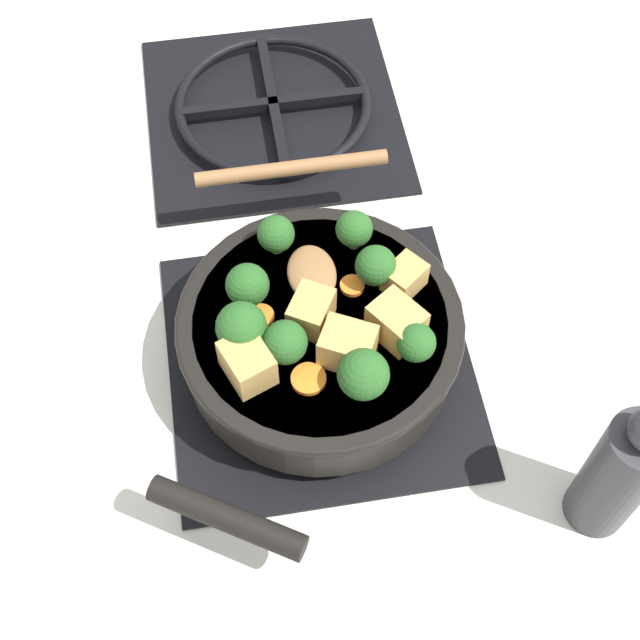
# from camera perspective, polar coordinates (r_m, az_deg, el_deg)

# --- Properties ---
(ground_plane) EXTENTS (2.40, 2.40, 0.00)m
(ground_plane) POSITION_cam_1_polar(r_m,az_deg,el_deg) (0.92, 0.00, -2.84)
(ground_plane) COLOR silver
(front_burner_grate) EXTENTS (0.31, 0.31, 0.03)m
(front_burner_grate) POSITION_cam_1_polar(r_m,az_deg,el_deg) (0.91, 0.00, -2.47)
(front_burner_grate) COLOR black
(front_burner_grate) RESTS_ON ground_plane
(rear_burner_grate) EXTENTS (0.31, 0.31, 0.03)m
(rear_burner_grate) POSITION_cam_1_polar(r_m,az_deg,el_deg) (1.13, -3.00, 13.38)
(rear_burner_grate) COLOR black
(rear_burner_grate) RESTS_ON ground_plane
(skillet_pan) EXTENTS (0.32, 0.36, 0.06)m
(skillet_pan) POSITION_cam_1_polar(r_m,az_deg,el_deg) (0.87, -0.05, -1.03)
(skillet_pan) COLOR black
(skillet_pan) RESTS_ON front_burner_grate
(wooden_spoon) EXTENTS (0.20, 0.18, 0.02)m
(wooden_spoon) POSITION_cam_1_polar(r_m,az_deg,el_deg) (0.91, -1.27, 6.73)
(wooden_spoon) COLOR olive
(wooden_spoon) RESTS_ON skillet_pan
(tofu_cube_center_large) EXTENTS (0.06, 0.06, 0.04)m
(tofu_cube_center_large) POSITION_cam_1_polar(r_m,az_deg,el_deg) (0.81, 1.78, -1.70)
(tofu_cube_center_large) COLOR tan
(tofu_cube_center_large) RESTS_ON skillet_pan
(tofu_cube_near_handle) EXTENTS (0.05, 0.06, 0.03)m
(tofu_cube_near_handle) POSITION_cam_1_polar(r_m,az_deg,el_deg) (0.83, -0.56, 0.51)
(tofu_cube_near_handle) COLOR tan
(tofu_cube_near_handle) RESTS_ON skillet_pan
(tofu_cube_east_chunk) EXTENTS (0.06, 0.06, 0.04)m
(tofu_cube_east_chunk) POSITION_cam_1_polar(r_m,az_deg,el_deg) (0.83, 4.91, -0.13)
(tofu_cube_east_chunk) COLOR tan
(tofu_cube_east_chunk) RESTS_ON skillet_pan
(tofu_cube_west_chunk) EXTENTS (0.05, 0.06, 0.04)m
(tofu_cube_west_chunk) POSITION_cam_1_polar(r_m,az_deg,el_deg) (0.81, -4.67, -2.77)
(tofu_cube_west_chunk) COLOR tan
(tofu_cube_west_chunk) RESTS_ON skillet_pan
(tofu_cube_back_piece) EXTENTS (0.05, 0.05, 0.03)m
(tofu_cube_back_piece) POSITION_cam_1_polar(r_m,az_deg,el_deg) (0.86, 5.44, 2.73)
(tofu_cube_back_piece) COLOR tan
(tofu_cube_back_piece) RESTS_ON skillet_pan
(broccoli_floret_near_spoon) EXTENTS (0.04, 0.04, 0.05)m
(broccoli_floret_near_spoon) POSITION_cam_1_polar(r_m,az_deg,el_deg) (0.81, -2.24, -1.45)
(broccoli_floret_near_spoon) COLOR #709956
(broccoli_floret_near_spoon) RESTS_ON skillet_pan
(broccoli_floret_center_top) EXTENTS (0.04, 0.04, 0.05)m
(broccoli_floret_center_top) POSITION_cam_1_polar(r_m,az_deg,el_deg) (0.84, -4.67, 2.23)
(broccoli_floret_center_top) COLOR #709956
(broccoli_floret_center_top) RESTS_ON skillet_pan
(broccoli_floret_east_rim) EXTENTS (0.04, 0.04, 0.05)m
(broccoli_floret_east_rim) POSITION_cam_1_polar(r_m,az_deg,el_deg) (0.85, 3.58, 3.47)
(broccoli_floret_east_rim) COLOR #709956
(broccoli_floret_east_rim) RESTS_ON skillet_pan
(broccoli_floret_west_rim) EXTENTS (0.04, 0.04, 0.04)m
(broccoli_floret_west_rim) POSITION_cam_1_polar(r_m,az_deg,el_deg) (0.88, 2.20, 5.82)
(broccoli_floret_west_rim) COLOR #709956
(broccoli_floret_west_rim) RESTS_ON skillet_pan
(broccoli_floret_north_edge) EXTENTS (0.04, 0.04, 0.04)m
(broccoli_floret_north_edge) POSITION_cam_1_polar(r_m,az_deg,el_deg) (0.88, -2.84, 5.51)
(broccoli_floret_north_edge) COLOR #709956
(broccoli_floret_north_edge) RESTS_ON skillet_pan
(broccoli_floret_south_cluster) EXTENTS (0.04, 0.04, 0.04)m
(broccoli_floret_south_cluster) POSITION_cam_1_polar(r_m,az_deg,el_deg) (0.81, 6.17, -1.48)
(broccoli_floret_south_cluster) COLOR #709956
(broccoli_floret_south_cluster) RESTS_ON skillet_pan
(broccoli_floret_mid_floret) EXTENTS (0.05, 0.05, 0.05)m
(broccoli_floret_mid_floret) POSITION_cam_1_polar(r_m,az_deg,el_deg) (0.79, 2.79, -3.51)
(broccoli_floret_mid_floret) COLOR #709956
(broccoli_floret_mid_floret) RESTS_ON skillet_pan
(broccoli_floret_small_inner) EXTENTS (0.05, 0.05, 0.05)m
(broccoli_floret_small_inner) POSITION_cam_1_polar(r_m,az_deg,el_deg) (0.81, -5.05, -0.46)
(broccoli_floret_small_inner) COLOR #709956
(broccoli_floret_small_inner) RESTS_ON skillet_pan
(carrot_slice_orange_thin) EXTENTS (0.03, 0.03, 0.01)m
(carrot_slice_orange_thin) POSITION_cam_1_polar(r_m,az_deg,el_deg) (0.81, -0.74, -3.79)
(carrot_slice_orange_thin) COLOR orange
(carrot_slice_orange_thin) RESTS_ON skillet_pan
(carrot_slice_near_center) EXTENTS (0.03, 0.03, 0.01)m
(carrot_slice_near_center) POSITION_cam_1_polar(r_m,az_deg,el_deg) (0.85, -3.83, 0.23)
(carrot_slice_near_center) COLOR orange
(carrot_slice_near_center) RESTS_ON skillet_pan
(carrot_slice_edge_slice) EXTENTS (0.02, 0.02, 0.01)m
(carrot_slice_edge_slice) POSITION_cam_1_polar(r_m,az_deg,el_deg) (0.87, 2.08, 2.20)
(carrot_slice_edge_slice) COLOR orange
(carrot_slice_edge_slice) RESTS_ON skillet_pan
(pepper_mill) EXTENTS (0.06, 0.06, 0.19)m
(pepper_mill) POSITION_cam_1_polar(r_m,az_deg,el_deg) (0.82, 18.63, -9.26)
(pepper_mill) COLOR #333338
(pepper_mill) RESTS_ON ground_plane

